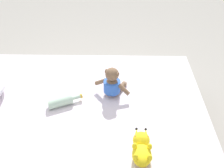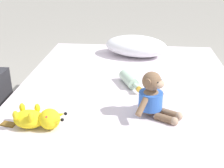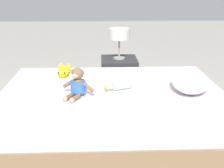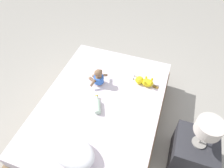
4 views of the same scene
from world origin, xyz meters
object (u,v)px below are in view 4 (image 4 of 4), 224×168
Objects in this scene: bed at (101,114)px; bedside_lamp at (209,128)px; nightstand at (192,152)px; plush_yellow_creature at (144,81)px; glass_bottle at (97,106)px; pillow at (71,150)px; plush_monkey at (98,78)px.

bedside_lamp reaches higher than bed.
plush_yellow_creature is at bearing -39.54° from nightstand.
bed is 7.90× the size of glass_bottle.
plush_yellow_creature is 0.95m from bedside_lamp.
glass_bottle is (0.42, 0.53, -0.01)m from plush_yellow_creature.
glass_bottle is 1.15m from bedside_lamp.
pillow is 1.68× the size of plush_yellow_creature.
glass_bottle is (0.01, 0.07, 0.26)m from bed.
bedside_lamp is (-1.12, 0.13, 0.50)m from bed.
plush_yellow_creature reaches higher than bed.
plush_monkey is at bearing -64.34° from bed.
pillow reaches higher than glass_bottle.
plush_yellow_creature is (-0.41, -0.46, 0.28)m from bed.
pillow is 1.28m from bedside_lamp.
bed reaches higher than nightstand.
bed is 7.20× the size of plush_monkey.
pillow is at bearing 96.23° from plush_monkey.
nightstand is (-1.13, 0.06, -0.27)m from glass_bottle.
pillow is at bearing 68.46° from plush_yellow_creature.
plush_monkey is at bearing -83.77° from pillow.
nightstand is at bearing 177.19° from glass_bottle.
plush_monkey is (0.14, -0.28, 0.33)m from bed.
nightstand is at bearing 161.78° from plush_monkey.
bedside_lamp is at bearing 140.46° from plush_yellow_creature.
plush_monkey is 1.36m from nightstand.
plush_yellow_creature is at bearing -128.01° from glass_bottle.
plush_yellow_creature is 0.90× the size of bedside_lamp.
pillow reaches higher than nightstand.
nightstand is at bearing 180.00° from bedside_lamp.
pillow is 2.27× the size of glass_bottle.
nightstand is (-1.26, 0.41, -0.33)m from plush_monkey.
bed is 5.86× the size of plush_yellow_creature.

